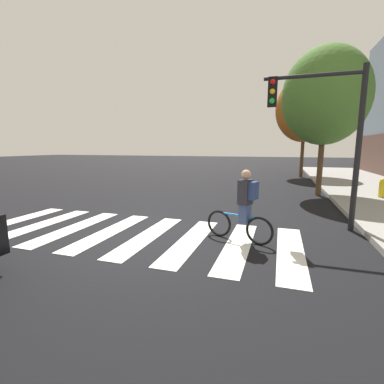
{
  "coord_description": "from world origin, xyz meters",
  "views": [
    {
      "loc": [
        3.42,
        -5.9,
        2.19
      ],
      "look_at": [
        1.17,
        1.08,
        0.98
      ],
      "focal_mm": 25.54,
      "sensor_mm": 36.0,
      "label": 1
    }
  ],
  "objects_px": {
    "traffic_light_near": "(325,121)",
    "street_tree_mid": "(305,109)",
    "cyclist": "(244,206)",
    "fire_hydrant": "(382,188)",
    "street_tree_near": "(325,96)"
  },
  "relations": [
    {
      "from": "traffic_light_near",
      "to": "street_tree_near",
      "type": "height_order",
      "value": "street_tree_near"
    },
    {
      "from": "street_tree_mid",
      "to": "fire_hydrant",
      "type": "bearing_deg",
      "value": -73.78
    },
    {
      "from": "street_tree_mid",
      "to": "traffic_light_near",
      "type": "bearing_deg",
      "value": -91.9
    },
    {
      "from": "cyclist",
      "to": "traffic_light_near",
      "type": "height_order",
      "value": "traffic_light_near"
    },
    {
      "from": "cyclist",
      "to": "street_tree_mid",
      "type": "bearing_deg",
      "value": 81.75
    },
    {
      "from": "traffic_light_near",
      "to": "street_tree_mid",
      "type": "bearing_deg",
      "value": 88.1
    },
    {
      "from": "traffic_light_near",
      "to": "street_tree_mid",
      "type": "xyz_separation_m",
      "value": [
        0.46,
        13.73,
        2.02
      ]
    },
    {
      "from": "street_tree_mid",
      "to": "cyclist",
      "type": "bearing_deg",
      "value": -98.25
    },
    {
      "from": "cyclist",
      "to": "street_tree_mid",
      "type": "xyz_separation_m",
      "value": [
        2.24,
        15.47,
        4.04
      ]
    },
    {
      "from": "cyclist",
      "to": "fire_hydrant",
      "type": "bearing_deg",
      "value": 54.63
    },
    {
      "from": "traffic_light_near",
      "to": "street_tree_near",
      "type": "distance_m",
      "value": 5.83
    },
    {
      "from": "street_tree_near",
      "to": "street_tree_mid",
      "type": "relative_size",
      "value": 0.9
    },
    {
      "from": "cyclist",
      "to": "traffic_light_near",
      "type": "distance_m",
      "value": 3.21
    },
    {
      "from": "fire_hydrant",
      "to": "street_tree_near",
      "type": "height_order",
      "value": "street_tree_near"
    },
    {
      "from": "fire_hydrant",
      "to": "street_tree_mid",
      "type": "distance_m",
      "value": 10.08
    }
  ]
}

